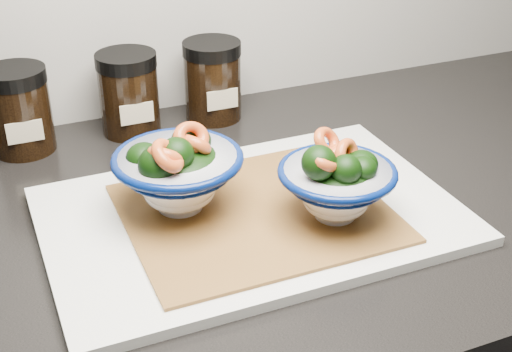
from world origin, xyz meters
name	(u,v)px	position (x,y,z in m)	size (l,w,h in m)	color
countertop	(97,251)	(0.00, 1.45, 0.88)	(3.50, 0.60, 0.04)	black
cutting_board	(251,216)	(0.17, 1.41, 0.91)	(0.45, 0.30, 0.01)	silver
bamboo_mat	(256,213)	(0.17, 1.41, 0.91)	(0.28, 0.24, 0.00)	#9C682E
bowl_left	(178,171)	(0.10, 1.45, 0.96)	(0.14, 0.14, 0.11)	white
bowl_right	(337,183)	(0.25, 1.36, 0.96)	(0.13, 0.13, 0.10)	white
spice_jar_c	(19,110)	(-0.04, 1.69, 0.96)	(0.08, 0.08, 0.11)	black
spice_jar_d	(129,93)	(0.10, 1.69, 0.96)	(0.08, 0.08, 0.11)	black
spice_jar_e	(213,80)	(0.22, 1.69, 0.96)	(0.08, 0.08, 0.11)	black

